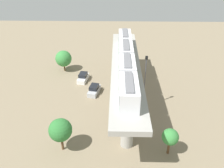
# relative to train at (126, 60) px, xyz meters

# --- Properties ---
(ground_plane) EXTENTS (120.00, 120.00, 0.00)m
(ground_plane) POSITION_rel_train_xyz_m (0.00, 1.27, -9.71)
(ground_plane) COLOR #84755B
(viaduct) EXTENTS (5.20, 35.80, 8.18)m
(viaduct) POSITION_rel_train_xyz_m (0.00, 1.27, -3.36)
(viaduct) COLOR #A8A59E
(viaduct) RESTS_ON ground
(train) EXTENTS (2.64, 27.45, 3.24)m
(train) POSITION_rel_train_xyz_m (0.00, 0.00, 0.00)
(train) COLOR white
(train) RESTS_ON viaduct
(parked_car_white) EXTENTS (2.42, 4.42, 1.76)m
(parked_car_white) POSITION_rel_train_xyz_m (-9.41, 10.05, -8.97)
(parked_car_white) COLOR white
(parked_car_white) RESTS_ON ground
(parked_car_silver) EXTENTS (2.62, 4.48, 1.76)m
(parked_car_silver) POSITION_rel_train_xyz_m (-6.37, 4.63, -8.97)
(parked_car_silver) COLOR #B2B5BA
(parked_car_silver) RESTS_ON ground
(tree_near_viaduct) EXTENTS (2.45, 2.45, 4.44)m
(tree_near_viaduct) POSITION_rel_train_xyz_m (6.11, -11.99, -6.54)
(tree_near_viaduct) COLOR brown
(tree_near_viaduct) RESTS_ON ground
(tree_mid_lot) EXTENTS (3.44, 3.44, 5.49)m
(tree_mid_lot) POSITION_rel_train_xyz_m (-9.72, -11.52, -5.97)
(tree_mid_lot) COLOR brown
(tree_mid_lot) RESTS_ON ground
(tree_far_corner) EXTENTS (3.93, 3.93, 5.24)m
(tree_far_corner) POSITION_rel_train_xyz_m (-14.69, 14.96, -6.45)
(tree_far_corner) COLOR brown
(tree_far_corner) RESTS_ON ground
(signal_post) EXTENTS (0.44, 0.28, 10.78)m
(signal_post) POSITION_rel_train_xyz_m (3.40, -0.59, -3.79)
(signal_post) COLOR #4C4C51
(signal_post) RESTS_ON ground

